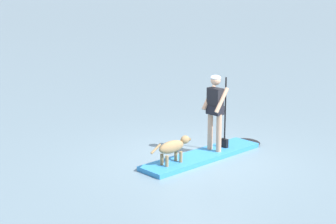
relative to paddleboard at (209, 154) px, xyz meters
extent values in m
plane|color=slate|center=(-0.23, 0.02, -0.05)|extent=(400.00, 400.00, 0.00)
cube|color=#338CD8|center=(-0.23, 0.02, 0.00)|extent=(3.22, 1.03, 0.10)
ellipsoid|color=black|center=(1.35, -0.14, 0.00)|extent=(0.63, 0.72, 0.10)
cylinder|color=tan|center=(0.18, 0.11, 0.48)|extent=(0.12, 0.12, 0.86)
cylinder|color=tan|center=(0.16, -0.15, 0.48)|extent=(0.12, 0.12, 0.86)
cube|color=black|center=(0.17, -0.02, 0.99)|extent=(0.26, 0.38, 0.20)
cube|color=black|center=(0.17, -0.02, 1.20)|extent=(0.23, 0.36, 0.57)
sphere|color=tan|center=(0.17, -0.02, 1.66)|extent=(0.22, 0.22, 0.22)
ellipsoid|color=white|center=(0.17, -0.02, 1.72)|extent=(0.23, 0.23, 0.11)
cylinder|color=tan|center=(0.19, 0.17, 1.24)|extent=(0.42, 0.13, 0.54)
cylinder|color=tan|center=(0.15, -0.21, 1.24)|extent=(0.42, 0.13, 0.54)
cylinder|color=black|center=(0.52, -0.05, 0.87)|extent=(0.04, 0.04, 1.64)
cube|color=black|center=(0.52, -0.05, 0.15)|extent=(0.10, 0.19, 0.20)
ellipsoid|color=#997A51|center=(-1.15, 0.12, 0.41)|extent=(0.69, 0.29, 0.26)
ellipsoid|color=#997A51|center=(-0.76, 0.08, 0.49)|extent=(0.24, 0.18, 0.18)
ellipsoid|color=brown|center=(-0.65, 0.07, 0.47)|extent=(0.13, 0.09, 0.08)
cylinder|color=#997A51|center=(-1.59, 0.16, 0.46)|extent=(0.27, 0.08, 0.18)
cylinder|color=#997A51|center=(-0.95, 0.18, 0.17)|extent=(0.07, 0.07, 0.23)
cylinder|color=#997A51|center=(-0.96, 0.02, 0.17)|extent=(0.07, 0.07, 0.23)
cylinder|color=#997A51|center=(-1.35, 0.22, 0.17)|extent=(0.07, 0.07, 0.23)
cylinder|color=#997A51|center=(-1.36, 0.06, 0.17)|extent=(0.07, 0.07, 0.23)
camera|label=1|loc=(-9.04, -6.66, 3.64)|focal=55.95mm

